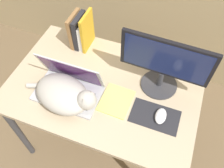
{
  "coord_description": "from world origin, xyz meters",
  "views": [
    {
      "loc": [
        0.35,
        -0.39,
        1.92
      ],
      "look_at": [
        0.07,
        0.34,
        0.85
      ],
      "focal_mm": 38.0,
      "sensor_mm": 36.0,
      "label": 1
    }
  ],
  "objects_px": {
    "computer_mouse": "(161,116)",
    "notepad": "(116,101)",
    "cat": "(65,94)",
    "book_row": "(81,31)",
    "external_monitor": "(164,64)",
    "laptop": "(69,87)"
  },
  "relations": [
    {
      "from": "computer_mouse",
      "to": "notepad",
      "type": "xyz_separation_m",
      "value": [
        -0.27,
        0.02,
        -0.01
      ]
    },
    {
      "from": "cat",
      "to": "book_row",
      "type": "bearing_deg",
      "value": 103.58
    },
    {
      "from": "book_row",
      "to": "external_monitor",
      "type": "bearing_deg",
      "value": -15.62
    },
    {
      "from": "book_row",
      "to": "notepad",
      "type": "relative_size",
      "value": 1.23
    },
    {
      "from": "notepad",
      "to": "computer_mouse",
      "type": "bearing_deg",
      "value": -3.34
    },
    {
      "from": "laptop",
      "to": "cat",
      "type": "xyz_separation_m",
      "value": [
        0.01,
        -0.07,
        0.03
      ]
    },
    {
      "from": "laptop",
      "to": "book_row",
      "type": "bearing_deg",
      "value": 103.98
    },
    {
      "from": "laptop",
      "to": "notepad",
      "type": "distance_m",
      "value": 0.29
    },
    {
      "from": "cat",
      "to": "notepad",
      "type": "bearing_deg",
      "value": 20.92
    },
    {
      "from": "cat",
      "to": "external_monitor",
      "type": "height_order",
      "value": "external_monitor"
    },
    {
      "from": "computer_mouse",
      "to": "book_row",
      "type": "bearing_deg",
      "value": 149.7
    },
    {
      "from": "external_monitor",
      "to": "computer_mouse",
      "type": "height_order",
      "value": "external_monitor"
    },
    {
      "from": "external_monitor",
      "to": "notepad",
      "type": "relative_size",
      "value": 2.41
    },
    {
      "from": "laptop",
      "to": "computer_mouse",
      "type": "relative_size",
      "value": 3.78
    },
    {
      "from": "external_monitor",
      "to": "book_row",
      "type": "relative_size",
      "value": 1.97
    },
    {
      "from": "cat",
      "to": "external_monitor",
      "type": "xyz_separation_m",
      "value": [
        0.47,
        0.3,
        0.12
      ]
    },
    {
      "from": "laptop",
      "to": "computer_mouse",
      "type": "height_order",
      "value": "laptop"
    },
    {
      "from": "book_row",
      "to": "laptop",
      "type": "bearing_deg",
      "value": -76.02
    },
    {
      "from": "notepad",
      "to": "book_row",
      "type": "bearing_deg",
      "value": 136.39
    },
    {
      "from": "book_row",
      "to": "notepad",
      "type": "distance_m",
      "value": 0.54
    },
    {
      "from": "external_monitor",
      "to": "book_row",
      "type": "distance_m",
      "value": 0.61
    },
    {
      "from": "cat",
      "to": "notepad",
      "type": "relative_size",
      "value": 2.23
    }
  ]
}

